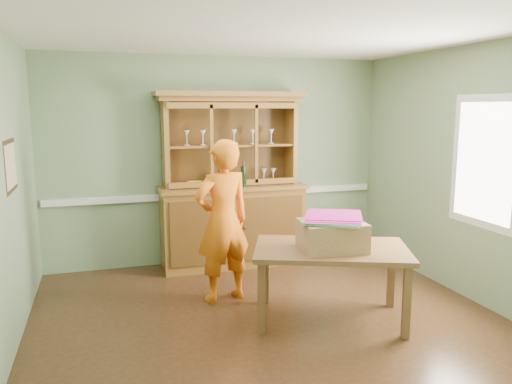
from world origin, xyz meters
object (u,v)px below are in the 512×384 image
object	(u,v)px
dining_table	(331,256)
person	(223,221)
china_hutch	(232,205)
cardboard_box	(332,236)

from	to	relation	value
dining_table	person	bearing A→B (deg)	158.50
china_hutch	dining_table	bearing A→B (deg)	-76.74
dining_table	person	world-z (taller)	person
china_hutch	person	world-z (taller)	china_hutch
china_hutch	dining_table	world-z (taller)	china_hutch
person	dining_table	bearing A→B (deg)	122.71
dining_table	person	distance (m)	1.21
dining_table	cardboard_box	size ratio (longest dim) A/B	2.87
dining_table	cardboard_box	distance (m)	0.23
dining_table	cardboard_box	xyz separation A→B (m)	(-0.03, -0.06, 0.22)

